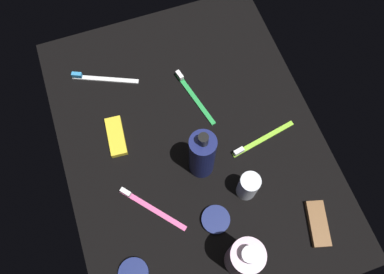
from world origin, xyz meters
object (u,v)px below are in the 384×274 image
(bodywash_bottle, at_px, (244,258))
(toothbrush_green, at_px, (193,94))
(cream_tin_right, at_px, (134,273))
(deodorant_stick, at_px, (248,186))
(toothbrush_pink, at_px, (149,206))
(cream_tin_left, at_px, (216,220))
(lotion_bottle, at_px, (203,155))
(snack_bar_yellow, at_px, (116,136))
(snack_bar_brown, at_px, (318,224))
(toothbrush_white, at_px, (101,78))
(toothbrush_lime, at_px, (260,140))

(bodywash_bottle, bearing_deg, toothbrush_green, -5.10)
(cream_tin_right, bearing_deg, deodorant_stick, -73.18)
(toothbrush_pink, xyz_separation_m, cream_tin_left, (-0.08, -0.14, 0.00))
(toothbrush_green, bearing_deg, cream_tin_left, 170.04)
(lotion_bottle, bearing_deg, snack_bar_yellow, 51.45)
(lotion_bottle, distance_m, bodywash_bottle, 0.24)
(toothbrush_pink, xyz_separation_m, snack_bar_yellow, (0.20, 0.03, 0.00))
(bodywash_bottle, distance_m, cream_tin_left, 0.12)
(lotion_bottle, distance_m, snack_bar_brown, 0.31)
(toothbrush_white, xyz_separation_m, snack_bar_brown, (-0.54, -0.38, 0.00))
(snack_bar_yellow, bearing_deg, toothbrush_white, 3.12)
(bodywash_bottle, relative_size, cream_tin_right, 2.53)
(lotion_bottle, distance_m, toothbrush_white, 0.37)
(cream_tin_left, bearing_deg, toothbrush_white, 19.27)
(cream_tin_left, bearing_deg, bodywash_bottle, -169.29)
(toothbrush_lime, height_order, snack_bar_brown, toothbrush_lime)
(toothbrush_green, bearing_deg, snack_bar_brown, -158.66)
(toothbrush_green, bearing_deg, snack_bar_yellow, 102.91)
(toothbrush_green, distance_m, snack_bar_yellow, 0.23)
(deodorant_stick, relative_size, toothbrush_green, 0.50)
(deodorant_stick, xyz_separation_m, snack_bar_brown, (-0.13, -0.13, -0.04))
(toothbrush_lime, relative_size, snack_bar_yellow, 1.72)
(bodywash_bottle, height_order, toothbrush_white, bodywash_bottle)
(deodorant_stick, distance_m, cream_tin_right, 0.32)
(snack_bar_yellow, distance_m, snack_bar_brown, 0.53)
(lotion_bottle, bearing_deg, cream_tin_right, 129.36)
(toothbrush_lime, height_order, cream_tin_right, toothbrush_lime)
(bodywash_bottle, bearing_deg, snack_bar_yellow, 25.84)
(cream_tin_left, bearing_deg, lotion_bottle, -6.16)
(toothbrush_pink, bearing_deg, lotion_bottle, -70.34)
(toothbrush_white, bearing_deg, toothbrush_pink, -176.66)
(toothbrush_lime, bearing_deg, bodywash_bottle, 148.26)
(toothbrush_lime, xyz_separation_m, snack_bar_brown, (-0.23, -0.05, 0.00))
(toothbrush_green, xyz_separation_m, toothbrush_lime, (-0.18, -0.12, 0.00))
(snack_bar_brown, bearing_deg, deodorant_stick, 60.04)
(toothbrush_green, bearing_deg, bodywash_bottle, 174.90)
(toothbrush_white, bearing_deg, toothbrush_green, -120.46)
(toothbrush_white, relative_size, snack_bar_brown, 1.63)
(toothbrush_green, height_order, snack_bar_brown, toothbrush_green)
(lotion_bottle, bearing_deg, cream_tin_left, 173.84)
(toothbrush_green, distance_m, toothbrush_pink, 0.31)
(snack_bar_yellow, bearing_deg, bodywash_bottle, -149.41)
(cream_tin_left, relative_size, cream_tin_right, 0.99)
(toothbrush_green, bearing_deg, cream_tin_right, 144.63)
(deodorant_stick, relative_size, toothbrush_pink, 0.61)
(toothbrush_pink, bearing_deg, toothbrush_lime, -77.64)
(lotion_bottle, relative_size, snack_bar_yellow, 1.84)
(toothbrush_pink, relative_size, cream_tin_left, 2.20)
(toothbrush_white, height_order, toothbrush_lime, same)
(deodorant_stick, distance_m, cream_tin_left, 0.11)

